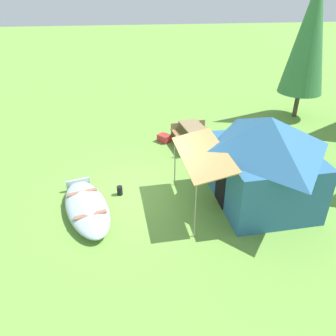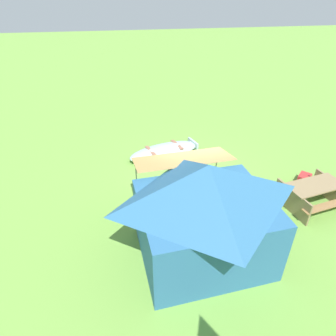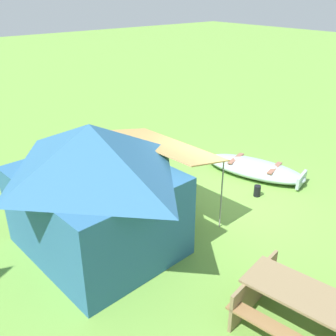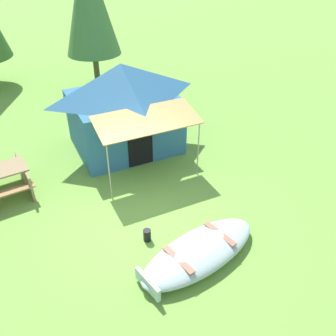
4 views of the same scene
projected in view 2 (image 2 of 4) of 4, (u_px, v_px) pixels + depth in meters
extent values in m
plane|color=#6B9D3F|center=(193.00, 178.00, 10.69)|extent=(80.00, 80.00, 0.00)
ellipsoid|color=#A0B7B8|center=(164.00, 151.00, 11.94)|extent=(3.17, 1.97, 0.41)
ellipsoid|color=#384040|center=(164.00, 151.00, 11.92)|extent=(2.91, 1.77, 0.15)
cube|color=#925D49|center=(151.00, 151.00, 11.62)|extent=(0.39, 0.89, 0.04)
cube|color=#925D49|center=(177.00, 145.00, 12.08)|extent=(0.39, 0.89, 0.04)
cube|color=#A0B7B8|center=(193.00, 144.00, 12.45)|extent=(0.29, 0.74, 0.31)
cube|color=#2D6391|center=(204.00, 228.00, 7.26)|extent=(3.25, 2.78, 1.74)
pyramid|color=#2D6391|center=(208.00, 184.00, 6.53)|extent=(3.51, 3.00, 0.98)
cube|color=black|center=(188.00, 201.00, 8.39)|extent=(0.76, 0.09, 1.39)
cube|color=tan|center=(183.00, 159.00, 8.32)|extent=(2.84, 1.40, 0.27)
cylinder|color=gray|center=(137.00, 183.00, 8.98)|extent=(0.04, 0.04, 1.65)
cylinder|color=gray|center=(215.00, 172.00, 9.52)|extent=(0.04, 0.04, 1.65)
cube|color=#8A7350|center=(315.00, 185.00, 8.99)|extent=(1.89, 1.11, 0.04)
cube|color=olive|center=(299.00, 183.00, 9.64)|extent=(1.79, 0.58, 0.04)
cube|color=olive|center=(328.00, 205.00, 8.66)|extent=(1.79, 0.58, 0.04)
cube|color=#8A7350|center=(331.00, 190.00, 9.43)|extent=(0.33, 1.49, 0.74)
cube|color=#8A7350|center=(292.00, 201.00, 8.96)|extent=(0.33, 1.49, 0.74)
cube|color=#B72D2C|center=(304.00, 179.00, 10.37)|extent=(0.61, 0.61, 0.30)
cylinder|color=black|center=(190.00, 162.00, 11.32)|extent=(0.25, 0.25, 0.30)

